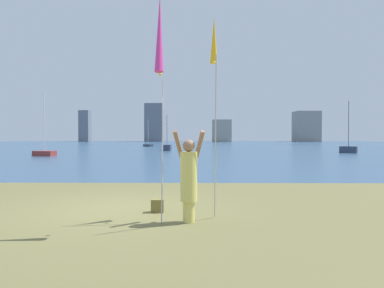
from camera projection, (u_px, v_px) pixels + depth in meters
The scene contains 13 objects.
ground at pixel (185, 147), 59.24m from camera, with size 120.00×138.00×0.12m.
person at pixel (189, 177), 6.94m from camera, with size 0.66×0.49×1.79m.
kite_flag_left at pixel (160, 38), 6.48m from camera, with size 0.16×0.92×4.29m.
kite_flag_right at pixel (214, 47), 7.55m from camera, with size 0.16×1.09×4.19m.
bag at pixel (158, 206), 7.87m from camera, with size 0.27×0.19×0.28m.
sailboat_0 at pixel (148, 145), 58.74m from camera, with size 1.86×2.03×4.42m.
sailboat_1 at pixel (45, 153), 30.42m from camera, with size 1.92×1.30×5.42m.
sailboat_4 at pixel (348, 149), 35.88m from camera, with size 1.69×1.42×5.23m.
sailboat_7 at pixel (167, 147), 41.90m from camera, with size 0.98×1.67×4.16m.
skyline_tower_0 at pixel (85, 126), 113.68m from camera, with size 3.13×3.65×9.89m.
skyline_tower_1 at pixel (154, 123), 113.42m from camera, with size 5.55×7.00×11.94m.
skyline_tower_2 at pixel (222, 131), 110.93m from camera, with size 5.80×4.51×6.81m.
skyline_tower_3 at pixel (306, 127), 112.07m from camera, with size 7.47×6.55×9.48m.
Camera 1 is at (1.96, -8.24, 1.67)m, focal length 33.40 mm.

